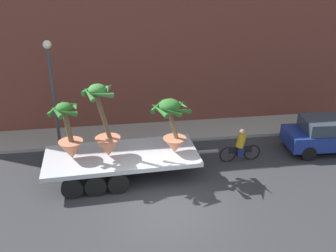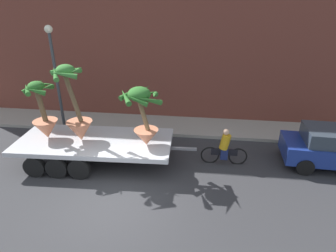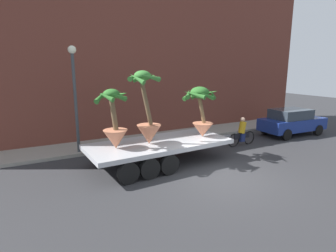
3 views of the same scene
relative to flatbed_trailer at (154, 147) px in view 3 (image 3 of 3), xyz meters
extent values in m
plane|color=#2D2D30|center=(1.76, -2.39, -0.78)|extent=(60.00, 60.00, 0.00)
cube|color=gray|center=(1.76, 3.71, -0.70)|extent=(24.00, 2.20, 0.15)
cube|color=brown|center=(1.76, 5.41, 4.16)|extent=(24.00, 1.20, 9.88)
cube|color=#B7BABF|center=(0.24, 0.01, 0.11)|extent=(6.14, 2.86, 0.18)
cylinder|color=black|center=(-1.74, 1.14, -0.38)|extent=(0.81, 0.26, 0.80)
cylinder|color=black|center=(-1.63, -1.29, -0.38)|extent=(0.81, 0.26, 0.80)
cylinder|color=black|center=(-0.90, 1.17, -0.38)|extent=(0.81, 0.26, 0.80)
cylinder|color=black|center=(-0.79, -1.25, -0.38)|extent=(0.81, 0.26, 0.80)
cylinder|color=black|center=(-0.06, 1.21, -0.38)|extent=(0.81, 0.26, 0.80)
cylinder|color=black|center=(0.05, -1.21, -0.38)|extent=(0.81, 0.26, 0.80)
cube|color=slate|center=(3.75, 0.17, -0.04)|extent=(1.00, 0.15, 0.10)
cone|color=#C17251|center=(2.35, -0.13, 0.52)|extent=(0.92, 0.92, 0.63)
cylinder|color=brown|center=(2.25, -0.13, 1.52)|extent=(0.50, 0.17, 1.37)
ellipsoid|color=#2D6B28|center=(2.15, -0.13, 2.20)|extent=(0.82, 0.82, 0.51)
cone|color=#2D6B28|center=(2.69, -0.07, 2.16)|extent=(0.32, 1.12, 0.44)
cone|color=#2D6B28|center=(2.43, 0.22, 2.12)|extent=(0.82, 0.72, 0.57)
cone|color=#2D6B28|center=(1.98, 0.35, 2.12)|extent=(1.01, 0.52, 0.60)
cone|color=#2D6B28|center=(1.75, 0.16, 2.15)|extent=(0.75, 0.92, 0.43)
cone|color=#2D6B28|center=(1.71, -0.37, 2.16)|extent=(0.67, 0.99, 0.40)
cone|color=#2D6B28|center=(2.13, -0.55, 2.13)|extent=(0.87, 0.23, 0.48)
cone|color=#2D6B28|center=(2.55, -0.51, 2.13)|extent=(0.91, 0.95, 0.59)
cone|color=#C17251|center=(-1.66, -0.05, 0.57)|extent=(0.94, 0.94, 0.74)
cylinder|color=brown|center=(-1.70, -0.05, 1.63)|extent=(0.34, 0.20, 1.39)
ellipsoid|color=#2D6B28|center=(-1.75, -0.05, 2.32)|extent=(0.61, 0.61, 0.38)
cone|color=#2D6B28|center=(-1.33, 0.01, 2.27)|extent=(0.32, 0.88, 0.38)
cone|color=#2D6B28|center=(-1.65, 0.33, 2.28)|extent=(0.83, 0.40, 0.34)
cone|color=#2D6B28|center=(-2.06, 0.24, 2.23)|extent=(0.73, 0.77, 0.54)
cone|color=#2D6B28|center=(-2.01, -0.24, 2.25)|extent=(0.56, 0.67, 0.40)
cone|color=#2D6B28|center=(-1.62, -0.39, 2.25)|extent=(0.78, 0.45, 0.43)
cone|color=#C17251|center=(-0.26, -0.07, 0.60)|extent=(0.99, 0.99, 0.79)
cylinder|color=brown|center=(-0.38, -0.07, 1.98)|extent=(0.57, 0.17, 1.96)
ellipsoid|color=#387A33|center=(-0.50, -0.07, 2.96)|extent=(0.65, 0.65, 0.41)
cone|color=#387A33|center=(-0.13, -0.06, 2.93)|extent=(0.22, 0.76, 0.31)
cone|color=#387A33|center=(-0.31, 0.32, 2.90)|extent=(0.88, 0.58, 0.47)
cone|color=#387A33|center=(-0.79, 0.18, 2.92)|extent=(0.66, 0.73, 0.35)
cone|color=#387A33|center=(-0.81, -0.25, 2.87)|extent=(0.55, 0.73, 0.49)
cone|color=#387A33|center=(-0.38, -0.51, 2.92)|extent=(0.97, 0.44, 0.39)
torus|color=black|center=(5.88, 0.53, -0.44)|extent=(0.74, 0.08, 0.74)
torus|color=black|center=(4.78, 0.49, -0.44)|extent=(0.74, 0.08, 0.74)
cube|color=black|center=(5.33, 0.51, -0.26)|extent=(1.04, 0.09, 0.28)
cylinder|color=gold|center=(5.33, 0.51, 0.19)|extent=(0.45, 0.35, 0.65)
sphere|color=tan|center=(5.33, 0.51, 0.61)|extent=(0.24, 0.24, 0.24)
cube|color=navy|center=(5.33, 0.51, -0.34)|extent=(0.29, 0.25, 0.44)
cube|color=navy|center=(9.65, 0.84, -0.11)|extent=(4.12, 1.91, 0.70)
cube|color=#2D3842|center=(9.44, 0.85, 0.52)|extent=(2.30, 1.65, 0.56)
cylinder|color=black|center=(11.00, 1.58, -0.46)|extent=(0.65, 0.23, 0.64)
cylinder|color=black|center=(10.92, -0.03, -0.46)|extent=(0.65, 0.23, 0.64)
cylinder|color=black|center=(8.38, 1.72, -0.46)|extent=(0.65, 0.23, 0.64)
cylinder|color=black|center=(8.29, 0.10, -0.46)|extent=(0.65, 0.23, 0.64)
cylinder|color=#383D42|center=(-2.54, 2.91, 1.62)|extent=(0.14, 0.14, 4.50)
sphere|color=#EAEACC|center=(-2.54, 2.91, 4.02)|extent=(0.36, 0.36, 0.36)
camera|label=1|loc=(0.15, -13.39, 7.45)|focal=40.68mm
camera|label=2|loc=(4.38, -9.48, 5.32)|focal=30.43mm
camera|label=3|loc=(-4.75, -10.08, 3.34)|focal=29.64mm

